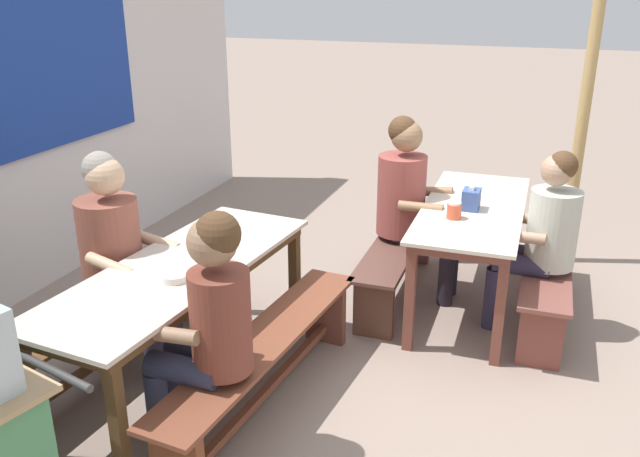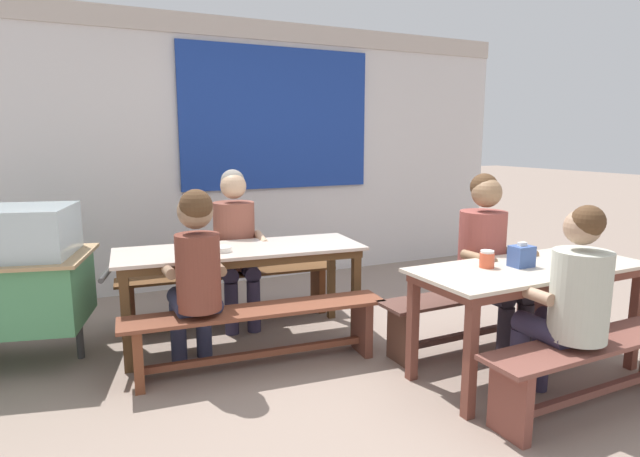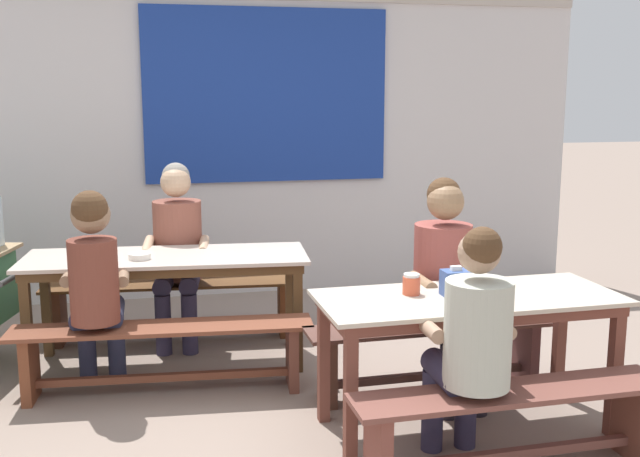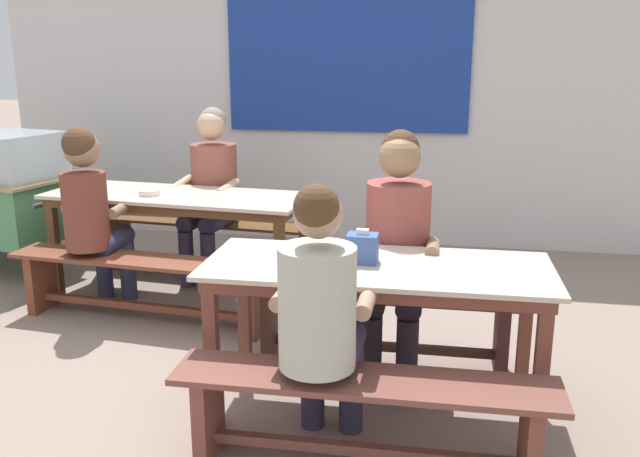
{
  "view_description": "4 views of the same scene",
  "coord_description": "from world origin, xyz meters",
  "px_view_note": "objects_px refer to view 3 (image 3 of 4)",
  "views": [
    {
      "loc": [
        -3.55,
        -0.82,
        2.19
      ],
      "look_at": [
        -0.2,
        0.39,
        0.83
      ],
      "focal_mm": 37.16,
      "sensor_mm": 36.0,
      "label": 1
    },
    {
      "loc": [
        -1.86,
        -2.74,
        1.56
      ],
      "look_at": [
        -0.35,
        0.47,
        0.94
      ],
      "focal_mm": 29.25,
      "sensor_mm": 36.0,
      "label": 2
    },
    {
      "loc": [
        -0.83,
        -3.9,
        1.81
      ],
      "look_at": [
        0.18,
        0.58,
        0.96
      ],
      "focal_mm": 41.98,
      "sensor_mm": 36.0,
      "label": 3
    },
    {
      "loc": [
        1.06,
        -3.31,
        1.68
      ],
      "look_at": [
        0.34,
        0.49,
        0.68
      ],
      "focal_mm": 37.69,
      "sensor_mm": 36.0,
      "label": 4
    }
  ],
  "objects_px": {
    "dining_table_near": "(468,310)",
    "condiment_jar": "(411,284)",
    "bench_far_back": "(173,302)",
    "bench_near_front": "(511,417)",
    "person_right_near_table": "(446,276)",
    "person_near_front": "(472,336)",
    "bench_near_back": "(430,348)",
    "tissue_box": "(456,283)",
    "bench_far_front": "(163,348)",
    "dining_table_far": "(167,267)",
    "person_center_facing": "(177,242)",
    "soup_bowl": "(140,256)",
    "person_left_back_turned": "(95,278)"
  },
  "relations": [
    {
      "from": "dining_table_far",
      "to": "bench_near_back",
      "type": "xyz_separation_m",
      "value": [
        1.53,
        -0.84,
        -0.39
      ]
    },
    {
      "from": "person_center_facing",
      "to": "tissue_box",
      "type": "distance_m",
      "value": 2.26
    },
    {
      "from": "dining_table_near",
      "to": "bench_far_back",
      "type": "height_order",
      "value": "dining_table_near"
    },
    {
      "from": "bench_far_front",
      "to": "bench_near_front",
      "type": "xyz_separation_m",
      "value": [
        1.59,
        -1.35,
        -0.0
      ]
    },
    {
      "from": "bench_far_front",
      "to": "person_left_back_turned",
      "type": "bearing_deg",
      "value": 164.82
    },
    {
      "from": "bench_far_front",
      "to": "condiment_jar",
      "type": "bearing_deg",
      "value": -30.24
    },
    {
      "from": "dining_table_near",
      "to": "bench_near_back",
      "type": "distance_m",
      "value": 0.64
    },
    {
      "from": "person_near_front",
      "to": "soup_bowl",
      "type": "height_order",
      "value": "person_near_front"
    },
    {
      "from": "bench_far_front",
      "to": "person_near_front",
      "type": "xyz_separation_m",
      "value": [
        1.4,
        -1.29,
        0.39
      ]
    },
    {
      "from": "dining_table_near",
      "to": "person_near_front",
      "type": "xyz_separation_m",
      "value": [
        -0.18,
        -0.45,
        0.02
      ]
    },
    {
      "from": "bench_near_back",
      "to": "person_near_front",
      "type": "bearing_deg",
      "value": -100.1
    },
    {
      "from": "condiment_jar",
      "to": "bench_near_front",
      "type": "bearing_deg",
      "value": -63.66
    },
    {
      "from": "dining_table_near",
      "to": "condiment_jar",
      "type": "distance_m",
      "value": 0.33
    },
    {
      "from": "person_near_front",
      "to": "bench_near_front",
      "type": "bearing_deg",
      "value": -18.38
    },
    {
      "from": "soup_bowl",
      "to": "bench_far_back",
      "type": "bearing_deg",
      "value": 70.28
    },
    {
      "from": "bench_near_front",
      "to": "soup_bowl",
      "type": "bearing_deg",
      "value": 133.85
    },
    {
      "from": "bench_far_back",
      "to": "tissue_box",
      "type": "height_order",
      "value": "tissue_box"
    },
    {
      "from": "person_right_near_table",
      "to": "condiment_jar",
      "type": "relative_size",
      "value": 11.73
    },
    {
      "from": "bench_near_back",
      "to": "condiment_jar",
      "type": "xyz_separation_m",
      "value": [
        -0.28,
        -0.42,
        0.52
      ]
    },
    {
      "from": "person_right_near_table",
      "to": "person_near_front",
      "type": "bearing_deg",
      "value": -104.75
    },
    {
      "from": "person_left_back_turned",
      "to": "soup_bowl",
      "type": "height_order",
      "value": "person_left_back_turned"
    },
    {
      "from": "person_near_front",
      "to": "bench_far_back",
      "type": "bearing_deg",
      "value": 119.56
    },
    {
      "from": "bench_far_front",
      "to": "person_left_back_turned",
      "type": "relative_size",
      "value": 1.45
    },
    {
      "from": "bench_far_back",
      "to": "person_center_facing",
      "type": "relative_size",
      "value": 1.44
    },
    {
      "from": "dining_table_far",
      "to": "bench_far_back",
      "type": "xyz_separation_m",
      "value": [
        0.04,
        0.51,
        -0.39
      ]
    },
    {
      "from": "bench_far_front",
      "to": "soup_bowl",
      "type": "height_order",
      "value": "soup_bowl"
    },
    {
      "from": "dining_table_far",
      "to": "person_center_facing",
      "type": "distance_m",
      "value": 0.46
    },
    {
      "from": "bench_far_front",
      "to": "person_right_near_table",
      "type": "distance_m",
      "value": 1.74
    },
    {
      "from": "person_center_facing",
      "to": "person_left_back_turned",
      "type": "distance_m",
      "value": 1.0
    },
    {
      "from": "person_right_near_table",
      "to": "bench_near_front",
      "type": "bearing_deg",
      "value": -92.86
    },
    {
      "from": "bench_far_back",
      "to": "bench_far_front",
      "type": "bearing_deg",
      "value": -94.95
    },
    {
      "from": "bench_near_back",
      "to": "tissue_box",
      "type": "relative_size",
      "value": 9.51
    },
    {
      "from": "person_center_facing",
      "to": "soup_bowl",
      "type": "xyz_separation_m",
      "value": [
        -0.26,
        -0.53,
        0.03
      ]
    },
    {
      "from": "person_near_front",
      "to": "soup_bowl",
      "type": "relative_size",
      "value": 8.58
    },
    {
      "from": "bench_far_front",
      "to": "dining_table_near",
      "type": "bearing_deg",
      "value": -28.02
    },
    {
      "from": "person_right_near_table",
      "to": "dining_table_near",
      "type": "bearing_deg",
      "value": -97.2
    },
    {
      "from": "bench_far_back",
      "to": "bench_near_front",
      "type": "height_order",
      "value": "same"
    },
    {
      "from": "dining_table_far",
      "to": "bench_far_front",
      "type": "bearing_deg",
      "value": -94.95
    },
    {
      "from": "bench_near_front",
      "to": "person_right_near_table",
      "type": "xyz_separation_m",
      "value": [
        0.05,
        0.96,
        0.45
      ]
    },
    {
      "from": "bench_near_front",
      "to": "person_near_front",
      "type": "distance_m",
      "value": 0.44
    },
    {
      "from": "dining_table_far",
      "to": "bench_near_front",
      "type": "distance_m",
      "value": 2.45
    },
    {
      "from": "bench_far_back",
      "to": "bench_near_back",
      "type": "xyz_separation_m",
      "value": [
        1.48,
        -1.35,
        -0.0
      ]
    },
    {
      "from": "tissue_box",
      "to": "person_center_facing",
      "type": "bearing_deg",
      "value": 127.57
    },
    {
      "from": "dining_table_far",
      "to": "bench_far_back",
      "type": "height_order",
      "value": "dining_table_far"
    },
    {
      "from": "dining_table_near",
      "to": "tissue_box",
      "type": "xyz_separation_m",
      "value": [
        -0.07,
        0.01,
        0.15
      ]
    },
    {
      "from": "person_right_near_table",
      "to": "bench_far_front",
      "type": "bearing_deg",
      "value": 166.59
    },
    {
      "from": "bench_far_back",
      "to": "soup_bowl",
      "type": "bearing_deg",
      "value": -109.72
    },
    {
      "from": "bench_near_front",
      "to": "tissue_box",
      "type": "bearing_deg",
      "value": 98.58
    },
    {
      "from": "bench_far_front",
      "to": "person_center_facing",
      "type": "bearing_deg",
      "value": 82.17
    },
    {
      "from": "tissue_box",
      "to": "dining_table_near",
      "type": "bearing_deg",
      "value": -10.48
    }
  ]
}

